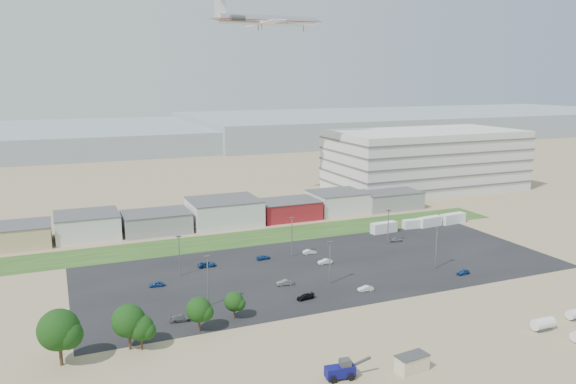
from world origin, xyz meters
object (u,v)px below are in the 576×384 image
parked_car_13 (366,288)px  parked_car_5 (157,284)px  portable_shed (412,363)px  airliner (268,20)px  box_trailer_a (384,228)px  parked_car_3 (305,297)px  parked_car_9 (207,264)px  parked_car_7 (325,262)px  parked_car_11 (310,252)px  tree_far_left (59,334)px  parked_car_6 (263,257)px  storage_tank_nw (543,324)px  parked_car_10 (181,318)px  parked_car_8 (396,240)px  parked_car_4 (285,282)px  parked_car_2 (463,272)px  telehandler (340,369)px

parked_car_13 → parked_car_5: bearing=-109.3°
portable_shed → airliner: bearing=73.1°
parked_car_13 → box_trailer_a: bearing=150.0°
parked_car_3 → parked_car_9: bearing=-161.6°
parked_car_7 → parked_car_13: parked_car_7 is taller
parked_car_9 → parked_car_3: bearing=-152.3°
parked_car_5 → parked_car_11: size_ratio=0.91×
box_trailer_a → portable_shed: bearing=-123.8°
airliner → parked_car_11: airliner is taller
tree_far_left → parked_car_9: size_ratio=2.40×
parked_car_6 → parked_car_9: size_ratio=0.83×
storage_tank_nw → tree_far_left: bearing=166.0°
parked_car_9 → parked_car_10: (-12.97, -29.53, 0.01)m
airliner → parked_car_10: 128.09m
storage_tank_nw → parked_car_5: (-63.35, 50.96, -0.72)m
storage_tank_nw → box_trailer_a: 70.57m
portable_shed → tree_far_left: tree_far_left is taller
parked_car_8 → parked_car_11: 28.23m
portable_shed → box_trailer_a: bearing=54.5°
parked_car_9 → parked_car_13: 41.24m
box_trailer_a → airliner: airliner is taller
portable_shed → parked_car_10: 45.29m
parked_car_10 → parked_car_11: bearing=-48.2°
parked_car_3 → parked_car_4: size_ratio=1.03×
tree_far_left → parked_car_5: tree_far_left is taller
parked_car_10 → parked_car_2: bearing=-83.3°
parked_car_6 → parked_car_8: parked_car_8 is taller
parked_car_7 → parked_car_11: bearing=-176.1°
tree_far_left → parked_car_5: 36.82m
telehandler → parked_car_11: telehandler is taller
parked_car_3 → parked_car_5: bearing=-132.9°
parked_car_11 → parked_car_3: bearing=157.2°
portable_shed → tree_far_left: 57.86m
telehandler → parked_car_3: bearing=82.1°
portable_shed → parked_car_8: 74.28m
telehandler → parked_car_3: telehandler is taller
telehandler → parked_car_13: size_ratio=2.11×
parked_car_4 → parked_car_9: bearing=-138.9°
storage_tank_nw → tree_far_left: size_ratio=0.39×
box_trailer_a → parked_car_3: (-44.27, -38.96, -1.02)m
storage_tank_nw → parked_car_8: (7.24, 60.23, -0.69)m
airliner → parked_car_10: size_ratio=9.96×
airliner → parked_car_7: (-13.16, -74.80, -66.59)m
storage_tank_nw → parked_car_13: storage_tank_nw is taller
parked_car_4 → parked_car_10: (-26.26, -10.11, 0.00)m
storage_tank_nw → airliner: 141.67m
storage_tank_nw → parked_car_3: 46.89m
telehandler → parked_car_2: (50.12, 31.06, -1.00)m
portable_shed → parked_car_10: portable_shed is taller
storage_tank_nw → parked_car_10: storage_tank_nw is taller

